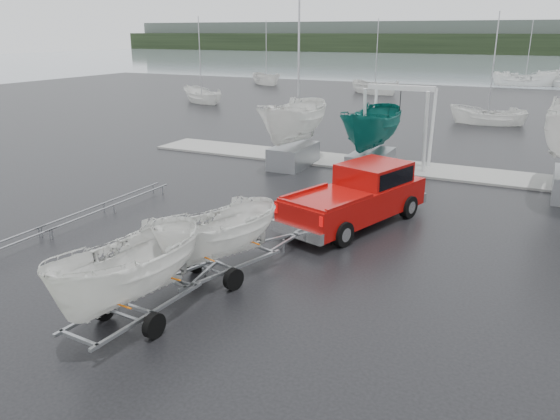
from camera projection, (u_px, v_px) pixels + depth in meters
The scene contains 18 objects.
ground_plane at pixel (317, 264), 16.25m from camera, with size 120.00×120.00×0.00m, color black.
lake at pixel (522, 69), 101.54m from camera, with size 300.00×300.00×0.00m, color gray.
dock at pixel (416, 169), 27.33m from camera, with size 30.00×3.00×0.12m, color gray.
treeline at pixel (538, 44), 160.30m from camera, with size 300.00×8.00×6.00m, color black.
far_hill at pixel (540, 37), 166.50m from camera, with size 300.00×6.00×10.00m, color #4C5651.
pickup_truck at pixel (361, 193), 19.55m from camera, with size 3.89×6.57×2.07m.
trailer_hitched at pixel (217, 192), 14.55m from camera, with size 2.22×3.79×4.66m.
trailer_parked at pixel (125, 216), 12.08m from camera, with size 1.84×3.68×5.02m.
boat_hoist at pixel (399, 115), 26.94m from camera, with size 3.30×2.18×4.12m.
keelboat_0 at pixel (294, 95), 26.96m from camera, with size 2.29×3.20×10.45m.
keelboat_1 at pixel (374, 103), 25.50m from camera, with size 2.19×3.20×6.91m.
mast_rack_0 at pixel (109, 204), 20.77m from camera, with size 0.56×6.50×0.06m.
moored_boat_0 at pixel (202, 103), 53.21m from camera, with size 3.14×3.11×11.02m.
moored_boat_1 at pixel (375, 94), 60.77m from camera, with size 3.33×3.30×11.26m.
moored_boat_4 at pixel (266, 84), 71.51m from camera, with size 3.49×3.48×11.25m.
moored_boat_5 at pixel (524, 86), 70.01m from camera, with size 3.57×3.50×12.04m.
moored_boat_6 at pixel (487, 124), 40.81m from camera, with size 2.25×2.20×10.78m.
moored_boat_7 at pixel (557, 86), 69.60m from camera, with size 3.77×3.77×11.50m.
Camera 1 is at (5.60, -13.89, 6.60)m, focal length 35.00 mm.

